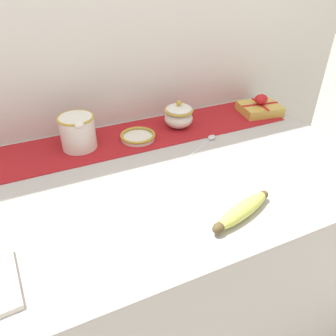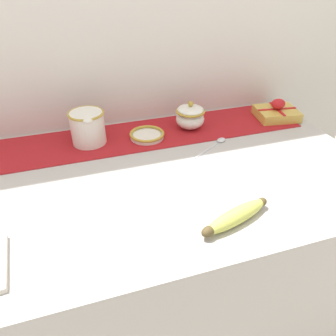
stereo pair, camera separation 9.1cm
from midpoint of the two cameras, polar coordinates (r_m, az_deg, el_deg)
name	(u,v)px [view 2 (the right image)]	position (r m, az deg, el deg)	size (l,w,h in m)	color
countertop	(164,272)	(1.29, 1.37, -17.73)	(1.28, 0.75, 0.90)	#B7B2AD
back_wall	(128,40)	(1.21, -4.68, 21.24)	(2.08, 0.04, 2.40)	silver
table_runner	(142,135)	(1.18, -2.31, 5.72)	(1.18, 0.23, 0.00)	#A8191E
cream_pitcher	(88,126)	(1.12, -11.59, 7.05)	(0.12, 0.14, 0.11)	white
sugar_bowl	(190,116)	(1.22, 6.04, 8.88)	(0.11, 0.11, 0.10)	white
small_dish	(147,135)	(1.15, -1.43, 5.72)	(0.12, 0.12, 0.02)	white
banana	(236,216)	(0.82, 14.91, -8.24)	(0.21, 0.10, 0.04)	#CCD156
spoon	(219,142)	(1.15, 11.08, 4.44)	(0.17, 0.11, 0.01)	silver
gift_box	(277,112)	(1.38, 20.22, 9.06)	(0.17, 0.15, 0.08)	gold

